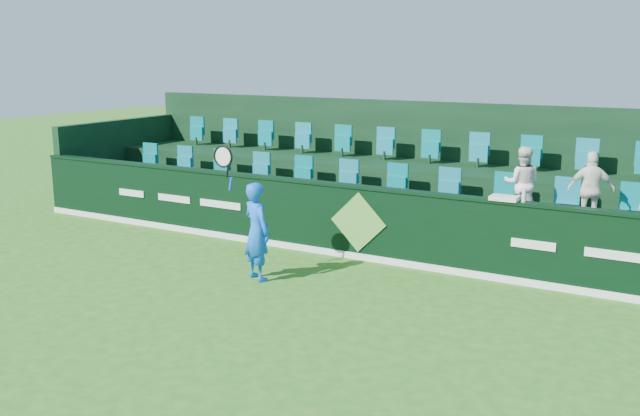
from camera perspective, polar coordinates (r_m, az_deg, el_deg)
The scene contains 12 objects.
ground at distance 9.85m, azimuth -7.29°, elevation -9.72°, with size 60.00×60.00×0.00m, color #226618.
sponsor_hoarding at distance 12.91m, azimuth 3.31°, elevation -1.15°, with size 16.00×0.25×1.35m.
stand_tier_front at distance 13.94m, azimuth 5.30°, elevation -1.33°, with size 16.00×2.00×0.80m, color black.
stand_tier_back at distance 15.60m, azimuth 8.20°, elevation 1.01°, with size 16.00×1.80×1.30m, color black.
stand_rear at distance 15.91m, azimuth 8.85°, elevation 3.28°, with size 16.00×4.10×2.60m.
seat_row_front at distance 14.15m, azimuth 6.02°, elevation 1.76°, with size 13.50×0.50×0.60m, color #036D71.
seat_row_back at distance 15.72m, azimuth 8.71°, elevation 4.59°, with size 13.50×0.50×0.60m, color #036D71.
tennis_player at distance 11.71m, azimuth -5.11°, elevation -1.78°, with size 1.14×0.60×2.25m.
spectator_left at distance 12.93m, azimuth 15.85°, elevation 1.91°, with size 0.63×0.49×1.29m, color white.
spectator_middle at distance 12.72m, azimuth 20.86°, elevation 1.38°, with size 0.75×0.31×1.28m, color white.
towel at distance 11.87m, azimuth 14.54°, elevation 0.78°, with size 0.45×0.29×0.07m, color silver.
drinks_bottle at distance 11.79m, azimuth 16.00°, elevation 0.97°, with size 0.07×0.07×0.21m, color silver.
Camera 1 is at (5.54, -7.26, 3.69)m, focal length 40.00 mm.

